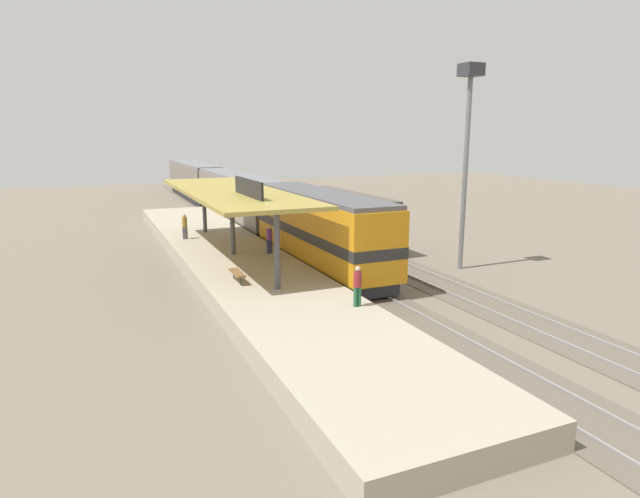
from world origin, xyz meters
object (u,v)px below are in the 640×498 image
Objects in this scene: platform_bench at (237,273)px; locomotive at (320,230)px; passenger_carriage_rear at (194,180)px; freight_car at (343,217)px; person_waiting at (185,225)px; light_mast at (468,124)px; person_walking at (269,238)px; person_boarding at (358,284)px; passenger_carriage_front at (238,198)px.

platform_bench is 7.21m from locomotive.
platform_bench is 0.08× the size of passenger_carriage_rear.
locomotive is 7.85m from freight_car.
locomotive is at bearing -51.62° from person_waiting.
passenger_carriage_rear is (0.00, 38.80, -0.10)m from locomotive.
light_mast reaches higher than locomotive.
person_walking is (3.41, 5.38, 0.51)m from platform_bench.
passenger_carriage_rear is at bearing 90.00° from locomotive.
passenger_carriage_rear reaches higher than person_boarding.
person_walking is (-7.19, -4.82, -0.12)m from freight_car.
person_waiting is at bearing -101.80° from passenger_carriage_rear.
locomotive is 3.06m from person_walking.
platform_bench is at bearing -176.89° from light_mast.
person_boarding is at bearing -77.22° from person_waiting.
passenger_carriage_rear reaches higher than person_walking.
passenger_carriage_front is (0.00, 18.00, -0.10)m from locomotive.
freight_car is 7.02× the size of person_walking.
person_waiting is (-6.42, -9.90, -0.46)m from passenger_carriage_front.
freight_car is at bearing -9.03° from person_waiting.
freight_car is at bearing 108.72° from light_mast.
person_waiting is at bearing -122.95° from passenger_carriage_front.
platform_bench is 14.72m from freight_car.
light_mast is at bearing 3.11° from platform_bench.
passenger_carriage_front is at bearing 90.00° from locomotive.
locomotive is (6.00, 3.84, 1.07)m from platform_bench.
light_mast is at bearing -38.22° from person_waiting.
freight_car is at bearing 33.80° from person_walking.
light_mast reaches higher than passenger_carriage_front.
person_waiting is (-11.02, 1.75, -0.12)m from freight_car.
locomotive is 1.20× the size of freight_car.
passenger_carriage_rear is at bearing 98.07° from freight_car.
person_waiting and person_boarding have the same top height.
freight_car is at bearing 66.01° from person_boarding.
locomotive is 0.72× the size of passenger_carriage_front.
light_mast reaches higher than person_boarding.
person_walking is at bearing -98.95° from passenger_carriage_front.
light_mast reaches higher than freight_car.
passenger_carriage_front is 1.67× the size of freight_car.
platform_bench is 0.15× the size of light_mast.
passenger_carriage_front is 1.71× the size of light_mast.
person_boarding is at bearing -57.58° from platform_bench.
passenger_carriage_rear is at bearing 100.55° from light_mast.
passenger_carriage_rear reaches higher than platform_bench.
platform_bench is at bearing -136.12° from freight_car.
person_walking is 10.99m from person_boarding.
passenger_carriage_rear is 32.78m from freight_car.
freight_car is 8.66m from person_walking.
passenger_carriage_front is 1.00× the size of passenger_carriage_rear.
passenger_carriage_rear is 11.70× the size of person_waiting.
passenger_carriage_front is 27.57m from person_boarding.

